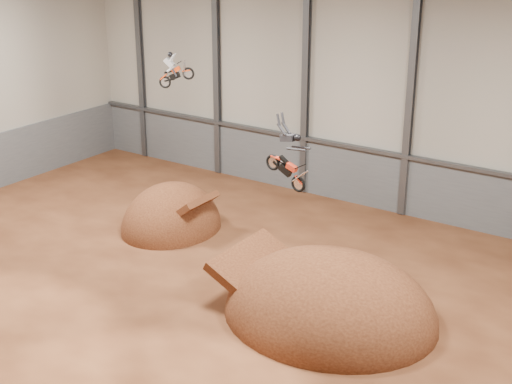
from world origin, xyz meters
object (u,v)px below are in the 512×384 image
takeoff_ramp (172,228)px  fmx_rider_a (178,66)px  fmx_rider_b (283,151)px  landing_ramp (329,316)px

takeoff_ramp → fmx_rider_a: (-0.09, 1.20, 8.86)m
takeoff_ramp → fmx_rider_b: fmx_rider_b is taller
takeoff_ramp → fmx_rider_a: 8.94m
landing_ramp → fmx_rider_a: bearing=158.8°
takeoff_ramp → fmx_rider_a: bearing=94.3°
takeoff_ramp → landing_ramp: bearing=-16.2°
takeoff_ramp → fmx_rider_b: bearing=-13.3°
takeoff_ramp → landing_ramp: landing_ramp is taller
landing_ramp → fmx_rider_b: bearing=156.9°
landing_ramp → fmx_rider_a: 15.53m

